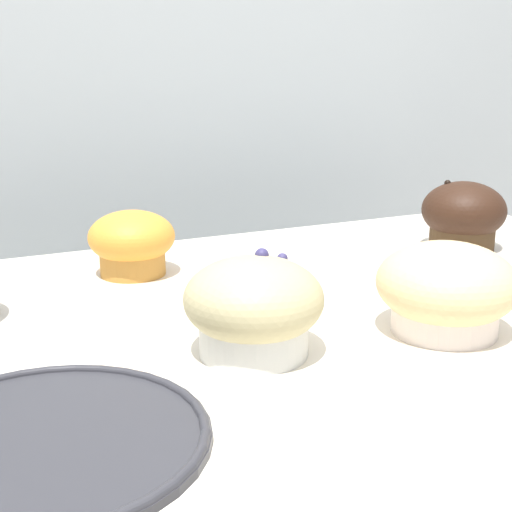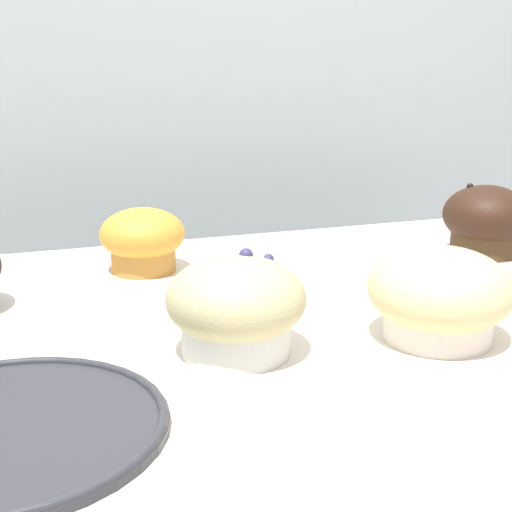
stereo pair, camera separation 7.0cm
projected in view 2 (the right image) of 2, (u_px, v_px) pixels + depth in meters
The scene contains 6 objects.
wall_back at pixel (164, 194), 1.21m from camera, with size 3.20×0.10×1.80m, color #A8B2B7.
muffin_front_center at pixel (440, 296), 0.60m from camera, with size 0.12×0.12×0.08m.
muffin_back_left at pixel (236, 307), 0.57m from camera, with size 0.11×0.11×0.09m.
muffin_back_right at pixel (143, 239), 0.80m from camera, with size 0.10×0.10×0.07m.
muffin_front_left at pixel (486, 221), 0.87m from camera, with size 0.10×0.10×0.09m.
serving_plate at pixel (6, 427), 0.45m from camera, with size 0.21×0.21×0.01m.
Camera 2 is at (-0.25, -0.58, 1.12)m, focal length 50.00 mm.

